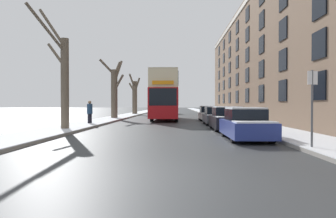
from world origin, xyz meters
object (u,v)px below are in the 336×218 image
(parked_car_0, at_px, (246,125))
(pedestrian_left_sidewalk, at_px, (90,112))
(parked_car_2, at_px, (216,116))
(street_sign_post, at_px, (312,105))
(parked_car_1, at_px, (227,119))
(bare_tree_left_1, at_px, (114,91))
(parked_car_3, at_px, (208,114))
(bare_tree_left_0, at_px, (63,77))
(bare_tree_left_2, at_px, (135,96))
(double_decker_bus, at_px, (165,94))
(oncoming_van, at_px, (166,106))

(parked_car_0, xyz_separation_m, pedestrian_left_sidewalk, (-9.55, 8.86, 0.35))
(parked_car_2, distance_m, street_sign_post, 13.51)
(pedestrian_left_sidewalk, bearing_deg, parked_car_1, 90.71)
(bare_tree_left_1, xyz_separation_m, parked_car_3, (9.67, -2.13, -2.38))
(street_sign_post, bearing_deg, parked_car_3, 93.98)
(bare_tree_left_0, xyz_separation_m, pedestrian_left_sidewalk, (0.09, 4.98, -2.10))
(bare_tree_left_1, relative_size, bare_tree_left_2, 1.05)
(bare_tree_left_2, relative_size, parked_car_1, 1.53)
(bare_tree_left_2, height_order, parked_car_1, bare_tree_left_2)
(double_decker_bus, distance_m, parked_car_1, 12.94)
(parked_car_1, height_order, street_sign_post, street_sign_post)
(bare_tree_left_2, height_order, double_decker_bus, bare_tree_left_2)
(parked_car_1, bearing_deg, parked_car_3, 90.00)
(bare_tree_left_0, bearing_deg, parked_car_2, 32.33)
(street_sign_post, bearing_deg, bare_tree_left_1, 116.95)
(parked_car_0, bearing_deg, pedestrian_left_sidewalk, 137.12)
(parked_car_3, bearing_deg, pedestrian_left_sidewalk, -142.68)
(bare_tree_left_1, height_order, street_sign_post, bare_tree_left_1)
(double_decker_bus, height_order, parked_car_1, double_decker_bus)
(parked_car_2, bearing_deg, bare_tree_left_1, 139.41)
(bare_tree_left_1, relative_size, parked_car_1, 1.60)
(parked_car_1, xyz_separation_m, street_sign_post, (1.36, -8.32, 0.86))
(bare_tree_left_1, xyz_separation_m, bare_tree_left_2, (0.14, 14.04, -0.18))
(oncoming_van, bearing_deg, street_sign_post, -81.33)
(double_decker_bus, height_order, pedestrian_left_sidewalk, double_decker_bus)
(oncoming_van, distance_m, street_sign_post, 41.47)
(bare_tree_left_0, xyz_separation_m, bare_tree_left_1, (-0.03, 14.39, -0.08))
(double_decker_bus, height_order, parked_car_3, double_decker_bus)
(parked_car_2, xyz_separation_m, oncoming_van, (-4.89, 27.58, 0.70))
(parked_car_1, bearing_deg, bare_tree_left_1, 125.86)
(double_decker_bus, bearing_deg, parked_car_1, -70.80)
(double_decker_bus, bearing_deg, pedestrian_left_sidewalk, -123.38)
(parked_car_1, xyz_separation_m, pedestrian_left_sidewalk, (-9.55, 3.97, 0.35))
(bare_tree_left_1, bearing_deg, double_decker_bus, -13.40)
(parked_car_1, bearing_deg, oncoming_van, 98.51)
(bare_tree_left_0, height_order, parked_car_1, bare_tree_left_0)
(parked_car_0, bearing_deg, parked_car_1, 90.00)
(parked_car_2, relative_size, parked_car_3, 1.03)
(parked_car_1, height_order, parked_car_2, parked_car_1)
(bare_tree_left_0, xyz_separation_m, parked_car_3, (9.64, 12.26, -2.46))
(bare_tree_left_1, distance_m, parked_car_2, 12.96)
(double_decker_bus, relative_size, oncoming_van, 1.95)
(bare_tree_left_0, bearing_deg, oncoming_van, 81.98)
(oncoming_van, bearing_deg, parked_car_0, -82.58)
(bare_tree_left_0, height_order, pedestrian_left_sidewalk, bare_tree_left_0)
(pedestrian_left_sidewalk, bearing_deg, double_decker_bus, 169.94)
(bare_tree_left_0, xyz_separation_m, parked_car_2, (9.64, 6.10, -2.46))
(parked_car_3, relative_size, oncoming_van, 0.73)
(parked_car_1, distance_m, pedestrian_left_sidewalk, 10.35)
(double_decker_bus, relative_size, street_sign_post, 4.05)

